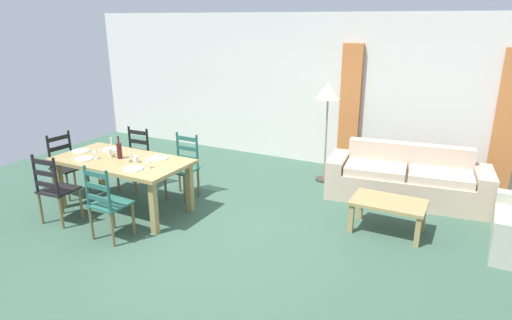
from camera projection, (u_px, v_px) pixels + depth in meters
The scene contains 30 objects.
ground_plane at pixel (211, 230), 5.64m from camera, with size 9.60×9.60×0.02m, color #365644.
wall_far at pixel (307, 90), 8.00m from camera, with size 9.60×0.16×2.70m, color silver.
curtain_panel_left at pixel (350, 109), 7.58m from camera, with size 0.35×0.08×2.20m, color #C16D36.
curtain_panel_right at pixel (507, 123), 6.53m from camera, with size 0.35×0.08×2.20m, color #C16D36.
dining_table at pixel (122, 165), 6.03m from camera, with size 1.90×0.96×0.75m.
dining_chair_near_left at pixel (55, 189), 5.68m from camera, with size 0.45×0.43×0.96m.
dining_chair_near_right at pixel (107, 203), 5.25m from camera, with size 0.43×0.41×0.96m.
dining_chair_far_left at pixel (135, 159), 6.90m from camera, with size 0.43×0.41×0.96m.
dining_chair_far_right at pixel (183, 166), 6.55m from camera, with size 0.42×0.40×0.96m.
dining_chair_head_west at pixel (67, 165), 6.61m from camera, with size 0.43×0.45×0.96m.
dinner_plate_near_left at pixel (84, 159), 5.99m from camera, with size 0.24×0.24×0.02m, color white.
fork_near_left at pixel (76, 158), 6.05m from camera, with size 0.02×0.17×0.01m, color silver.
dinner_plate_near_right at pixel (134, 169), 5.59m from camera, with size 0.24×0.24×0.02m, color white.
fork_near_right at pixel (125, 167), 5.66m from camera, with size 0.02×0.17×0.01m, color silver.
dinner_plate_far_left at pixel (111, 150), 6.41m from camera, with size 0.24×0.24×0.02m, color white.
fork_far_left at pixel (103, 149), 6.48m from camera, with size 0.02×0.17×0.01m, color silver.
dinner_plate_far_right at pixel (159, 158), 6.01m from camera, with size 0.24×0.24×0.02m, color white.
fork_far_right at pixel (151, 157), 6.08m from camera, with size 0.02×0.17×0.01m, color silver.
dinner_plate_head_west at pixel (81, 151), 6.34m from camera, with size 0.24×0.24×0.02m, color white.
fork_head_west at pixel (74, 150), 6.41m from camera, with size 0.02×0.17×0.01m, color silver.
wine_bottle at pixel (119, 150), 6.00m from camera, with size 0.07×0.07×0.32m.
wine_glass_near_left at pixel (95, 151), 5.98m from camera, with size 0.06×0.06×0.16m.
wine_glass_near_right at pixel (148, 160), 5.60m from camera, with size 0.06×0.06×0.16m.
coffee_cup_primary at pixel (136, 159), 5.85m from camera, with size 0.07×0.07×0.09m, color silver.
coffee_cup_secondary at pixel (110, 152), 6.18m from camera, with size 0.07×0.07×0.09m, color silver.
candle_tall at pixel (112, 151), 6.07m from camera, with size 0.05×0.05×0.28m.
candle_short at pixel (130, 159), 5.86m from camera, with size 0.05×0.05×0.17m.
couch at pixel (406, 180), 6.51m from camera, with size 2.36×1.07×0.80m.
coffee_table at pixel (388, 206), 5.47m from camera, with size 0.90×0.56×0.42m.
standing_lamp at pixel (328, 97), 6.91m from camera, with size 0.40×0.40×1.64m.
Camera 1 is at (2.87, -4.23, 2.60)m, focal length 30.64 mm.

